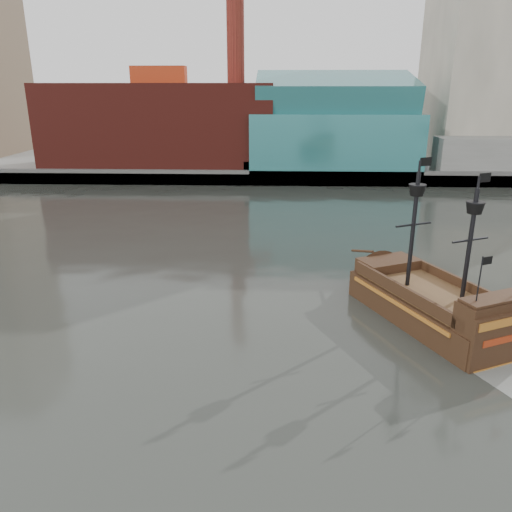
{
  "coord_description": "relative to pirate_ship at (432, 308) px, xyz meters",
  "views": [
    {
      "loc": [
        -0.53,
        -24.26,
        16.46
      ],
      "look_at": [
        -1.92,
        12.27,
        4.0
      ],
      "focal_mm": 35.0,
      "sensor_mm": 36.0,
      "label": 1
    }
  ],
  "objects": [
    {
      "name": "pirate_ship",
      "position": [
        0.0,
        0.0,
        0.0
      ],
      "size": [
        11.59,
        17.5,
        12.68
      ],
      "rotation": [
        0.0,
        0.0,
        0.43
      ],
      "color": "black",
      "rests_on": "ground"
    },
    {
      "name": "seawall",
      "position": [
        -11.06,
        53.14,
        0.15
      ],
      "size": [
        220.0,
        1.0,
        2.6
      ],
      "primitive_type": "cube",
      "color": "#4C4C49",
      "rests_on": "ground"
    },
    {
      "name": "promenade_far",
      "position": [
        -11.06,
        82.64,
        -0.15
      ],
      "size": [
        220.0,
        60.0,
        2.0
      ],
      "primitive_type": "cube",
      "color": "slate",
      "rests_on": "ground"
    },
    {
      "name": "ground",
      "position": [
        -11.06,
        -9.36,
        -1.15
      ],
      "size": [
        400.0,
        400.0,
        0.0
      ],
      "primitive_type": "plane",
      "color": "#272A25",
      "rests_on": "ground"
    },
    {
      "name": "skyline",
      "position": [
        -5.85,
        75.21,
        23.4
      ],
      "size": [
        149.0,
        45.0,
        62.0
      ],
      "color": "brown",
      "rests_on": "promenade_far"
    }
  ]
}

